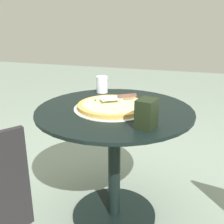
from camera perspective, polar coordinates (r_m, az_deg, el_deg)
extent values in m
plane|color=gray|center=(1.90, 0.44, -20.28)|extent=(10.00, 10.00, 0.00)
cylinder|color=black|center=(1.55, 0.50, 0.36)|extent=(0.88, 0.88, 0.02)
cylinder|color=black|center=(1.69, 0.47, -10.89)|extent=(0.07, 0.07, 0.68)
cylinder|color=black|center=(1.89, 0.44, -20.07)|extent=(0.52, 0.52, 0.02)
cylinder|color=silver|center=(1.55, 0.00, 0.78)|extent=(0.43, 0.43, 0.00)
cylinder|color=#BF9347|center=(1.54, 0.00, 1.23)|extent=(0.39, 0.39, 0.02)
cylinder|color=#EDDE92|center=(1.54, 0.00, 1.68)|extent=(0.34, 0.34, 0.00)
sphere|color=#2B6D23|center=(1.59, -3.42, 2.38)|extent=(0.01, 0.01, 0.01)
sphere|color=#E5EBC8|center=(1.49, -4.72, 1.23)|extent=(0.01, 0.01, 0.01)
sphere|color=#216629|center=(1.63, -1.65, 2.94)|extent=(0.02, 0.02, 0.02)
sphere|color=#EBF0C8|center=(1.56, 4.67, 2.17)|extent=(0.02, 0.02, 0.02)
sphere|color=#286D1D|center=(1.59, -1.80, 2.51)|extent=(0.02, 0.02, 0.02)
sphere|color=white|center=(1.57, 1.95, 2.31)|extent=(0.02, 0.02, 0.02)
cube|color=silver|center=(1.56, -0.56, 2.80)|extent=(0.12, 0.13, 0.00)
cube|color=brown|center=(1.59, 3.08, 3.33)|extent=(0.08, 0.10, 0.02)
cylinder|color=white|center=(1.86, -2.06, 5.69)|extent=(0.08, 0.08, 0.11)
cube|color=black|center=(1.28, 7.10, -0.32)|extent=(0.12, 0.10, 0.14)
cylinder|color=black|center=(1.61, -21.04, -20.25)|extent=(0.02, 0.02, 0.44)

